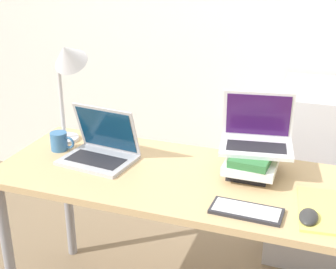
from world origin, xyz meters
TOP-DOWN VIEW (x-y plane):
  - wall_back at (0.00, 1.51)m, footprint 8.00×0.05m
  - desk at (0.00, 0.32)m, footprint 1.59×0.65m
  - laptop_left at (-0.39, 0.35)m, footprint 0.34×0.28m
  - book_stack at (0.29, 0.43)m, footprint 0.21×0.27m
  - laptop_on_books at (0.29, 0.49)m, footprint 0.33×0.26m
  - wireless_keyboard at (0.33, 0.12)m, footprint 0.27×0.13m
  - mouse at (0.54, 0.14)m, footprint 0.07×0.11m
  - notepad at (0.61, 0.23)m, footprint 0.26×0.34m
  - mug at (-0.62, 0.39)m, footprint 0.12×0.08m
  - desk_lamp at (-0.60, 0.47)m, footprint 0.23×0.20m
  - mini_fridge at (0.55, 1.13)m, footprint 0.45×0.58m

SIDE VIEW (x-z plane):
  - mini_fridge at x=0.55m, z-range 0.00..0.97m
  - desk at x=0.00m, z-range 0.29..1.05m
  - notepad at x=0.61m, z-range 0.76..0.77m
  - wireless_keyboard at x=0.33m, z-range 0.76..0.77m
  - mouse at x=0.54m, z-range 0.76..0.79m
  - mug at x=-0.62m, z-range 0.76..0.85m
  - laptop_left at x=-0.39m, z-range 0.69..0.93m
  - book_stack at x=0.29m, z-range 0.76..0.87m
  - laptop_on_books at x=0.29m, z-range 0.80..1.03m
  - desk_lamp at x=-0.60m, z-range 0.88..1.42m
  - wall_back at x=0.00m, z-range 0.00..2.70m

